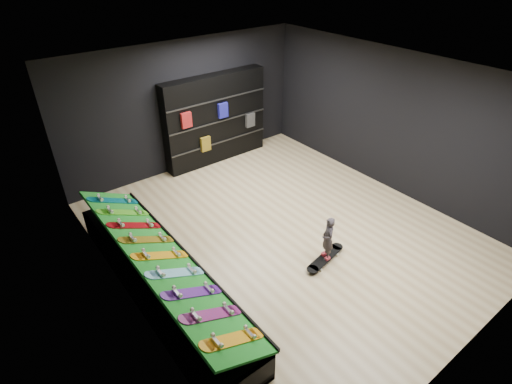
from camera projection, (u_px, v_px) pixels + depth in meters
floor at (283, 231)px, 7.72m from camera, size 6.00×7.00×0.01m
ceiling at (290, 77)px, 6.11m from camera, size 6.00×7.00×0.01m
wall_back at (186, 107)px, 9.25m from camera, size 6.00×0.02×3.00m
wall_front at (488, 277)px, 4.58m from camera, size 6.00×0.02×3.00m
wall_left at (119, 228)px, 5.36m from camera, size 0.02×7.00×3.00m
wall_right at (392, 122)px, 8.47m from camera, size 0.02×7.00×3.00m
display_rack at (161, 281)px, 6.26m from camera, size 0.90×4.50×0.50m
turf_ramp at (160, 257)px, 6.04m from camera, size 0.92×4.50×0.46m
back_shelving at (215, 119)px, 9.70m from camera, size 2.70×0.31×2.16m
floor_skateboard at (325, 259)px, 6.99m from camera, size 1.00×0.40×0.09m
child at (327, 246)px, 6.83m from camera, size 0.21×0.23×0.49m
display_board_0 at (233, 339)px, 4.77m from camera, size 0.93×0.22×0.50m
display_board_1 at (211, 314)px, 5.08m from camera, size 0.93×0.22×0.50m
display_board_2 at (192, 292)px, 5.40m from camera, size 0.93×0.22×0.50m
display_board_3 at (176, 273)px, 5.72m from camera, size 0.93×0.22×0.50m
display_board_4 at (161, 255)px, 6.03m from camera, size 0.93×0.22×0.50m
display_board_5 at (147, 240)px, 6.35m from camera, size 0.93×0.22×0.50m
display_board_6 at (135, 225)px, 6.67m from camera, size 0.93×0.22×0.50m
display_board_7 at (124, 212)px, 6.98m from camera, size 0.93×0.22×0.50m
display_board_8 at (113, 200)px, 7.30m from camera, size 0.93×0.22×0.50m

